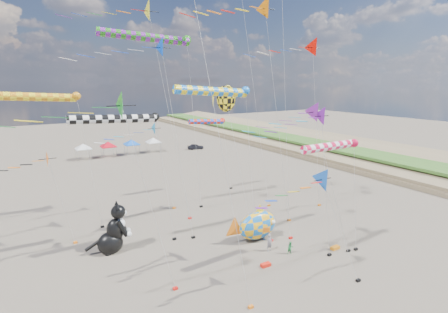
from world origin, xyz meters
name	(u,v)px	position (x,y,z in m)	size (l,w,h in m)	color
ground	(326,309)	(0.00, 0.00, 0.00)	(260.00, 260.00, 0.00)	brown
delta_kite_0	(95,110)	(-13.23, 7.75, 14.13)	(11.76, 2.05, 15.51)	#138520
delta_kite_2	(141,13)	(-5.83, 20.03, 22.39)	(11.98, 2.43, 23.88)	yellow
delta_kite_3	(337,187)	(1.57, 1.11, 8.50)	(8.37, 1.95, 9.79)	blue
delta_kite_4	(144,133)	(-4.85, 24.13, 10.02)	(8.91, 1.77, 11.29)	#1F8DC5
delta_kite_5	(303,49)	(11.13, 15.34, 19.39)	(12.01, 2.37, 20.87)	red
delta_kite_6	(145,52)	(-7.25, 15.19, 18.36)	(10.49, 1.88, 19.70)	#0843C4
delta_kite_7	(29,164)	(-16.85, 20.25, 8.55)	(7.86, 1.67, 9.77)	orange
delta_kite_9	(250,12)	(0.00, 9.89, 21.46)	(11.88, 2.10, 22.85)	orange
delta_kite_11	(319,117)	(3.38, 4.94, 13.05)	(10.58, 1.86, 14.36)	#81208E
delta_kite_12	(305,121)	(2.24, 5.31, 12.75)	(9.23, 1.71, 14.02)	#731995
windsock_0	(149,38)	(-4.12, 22.82, 20.43)	(11.58, 0.97, 20.97)	#217F17
windsock_1	(209,122)	(5.58, 27.45, 10.31)	(6.90, 0.72, 10.74)	red
windsock_2	(118,119)	(-9.74, 15.85, 12.60)	(9.24, 0.78, 13.05)	black
windsock_3	(40,97)	(-15.22, 22.85, 14.35)	(9.03, 0.83, 14.83)	orange
windsock_4	(216,92)	(-2.19, 11.82, 14.95)	(8.78, 0.81, 15.42)	blue
windsock_5	(332,147)	(4.93, 4.77, 10.52)	(7.92, 0.73, 10.95)	red
angelfish_kite	(225,100)	(0.53, 14.82, 14.07)	(3.74, 3.02, 15.51)	yellow
cat_inflatable	(112,227)	(-10.79, 16.61, 2.45)	(3.62, 1.81, 4.89)	black
fish_inflatable	(257,225)	(2.34, 11.45, 1.61)	(5.92, 2.52, 3.85)	blue
person_adult	(270,243)	(1.96, 8.96, 0.84)	(0.61, 0.40, 1.68)	gray
child_green	(291,248)	(3.27, 7.45, 0.61)	(0.60, 0.46, 1.23)	#238A40
child_blue	(264,235)	(2.98, 11.12, 0.55)	(0.65, 0.27, 1.11)	#2C5EA1
kite_bag_0	(266,265)	(-0.10, 6.85, 0.15)	(0.90, 0.44, 0.30)	red
kite_bag_1	(253,216)	(5.57, 16.70, 0.15)	(0.90, 0.44, 0.30)	#1243B4
kite_bag_2	(335,248)	(7.61, 5.93, 0.15)	(0.90, 0.44, 0.30)	orange
tent_row	(120,141)	(1.50, 60.00, 3.15)	(19.20, 4.20, 3.80)	silver
parked_car	(196,147)	(18.66, 58.00, 0.64)	(1.52, 3.78, 1.29)	#26262D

